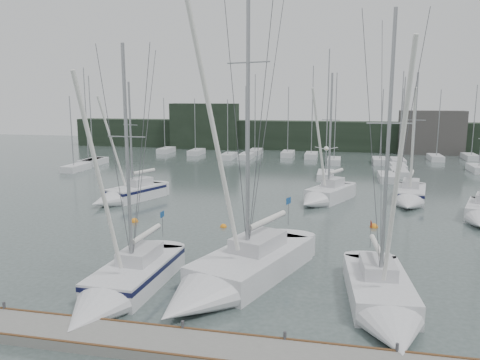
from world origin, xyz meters
name	(u,v)px	position (x,y,z in m)	size (l,w,h in m)	color
ground	(252,299)	(0.00, 0.00, 0.00)	(160.00, 160.00, 0.00)	#404E4B
dock	(227,351)	(0.00, -5.00, 0.20)	(24.00, 2.00, 0.40)	slate
far_treeline	(319,136)	(0.00, 62.00, 2.50)	(90.00, 4.00, 5.00)	black
far_building_left	(204,126)	(-20.00, 60.00, 4.00)	(12.00, 3.00, 8.00)	black
far_building_right	(431,133)	(18.00, 60.00, 3.50)	(10.00, 3.00, 7.00)	#43403E
mast_forest	(304,161)	(-1.12, 44.39, 0.47)	(58.34, 26.87, 14.45)	silver
sailboat_near_left	(120,287)	(-6.06, -1.25, 0.55)	(3.04, 9.46, 12.62)	silver
sailboat_near_center	(227,278)	(-1.39, 0.72, 0.61)	(7.04, 11.62, 18.58)	silver
sailboat_near_right	(385,306)	(5.88, -0.58, 0.51)	(3.35, 9.14, 13.87)	silver
sailboat_mid_a	(125,195)	(-14.86, 17.56, 0.59)	(5.16, 8.10, 11.34)	silver
sailboat_mid_c	(323,196)	(2.43, 20.83, 0.60)	(5.38, 7.81, 12.06)	silver
sailboat_mid_d	(409,197)	(9.86, 22.14, 0.58)	(3.84, 8.12, 12.14)	silver
buoy_a	(223,227)	(-4.29, 11.49, 0.00)	(0.49, 0.49, 0.49)	orange
buoy_b	(374,227)	(6.34, 13.69, 0.00)	(0.59, 0.59, 0.59)	orange
buoy_c	(134,222)	(-11.19, 11.46, 0.00)	(0.58, 0.58, 0.58)	orange
seagull	(326,149)	(3.18, 0.07, 7.12)	(0.97, 0.43, 0.19)	white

